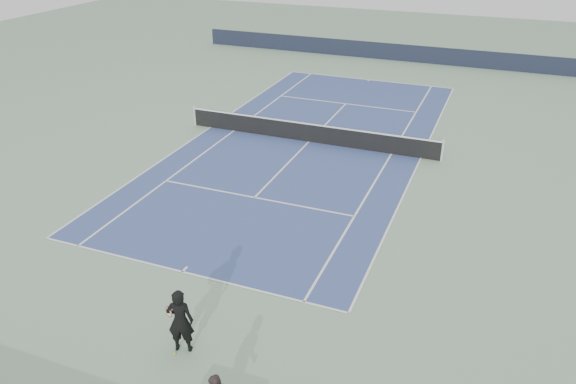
% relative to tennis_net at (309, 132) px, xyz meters
% --- Properties ---
extents(ground, '(80.00, 80.00, 0.00)m').
position_rel_tennis_net_xyz_m(ground, '(0.00, 0.00, -0.50)').
color(ground, gray).
extents(court_surface, '(10.97, 23.77, 0.01)m').
position_rel_tennis_net_xyz_m(court_surface, '(0.00, 0.00, -0.50)').
color(court_surface, '#35477D').
rests_on(court_surface, ground).
extents(tennis_net, '(12.90, 0.10, 1.07)m').
position_rel_tennis_net_xyz_m(tennis_net, '(0.00, 0.00, 0.00)').
color(tennis_net, silver).
rests_on(tennis_net, ground).
extents(windscreen_far, '(30.00, 0.25, 1.20)m').
position_rel_tennis_net_xyz_m(windscreen_far, '(0.00, 17.88, 0.10)').
color(windscreen_far, black).
rests_on(windscreen_far, ground).
extents(tennis_player, '(0.87, 0.70, 1.88)m').
position_rel_tennis_net_xyz_m(tennis_player, '(1.85, -14.88, 0.44)').
color(tennis_player, black).
rests_on(tennis_player, ground).
extents(tennis_ball, '(0.07, 0.07, 0.07)m').
position_rel_tennis_net_xyz_m(tennis_ball, '(1.75, -15.15, -0.47)').
color(tennis_ball, yellow).
rests_on(tennis_ball, ground).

